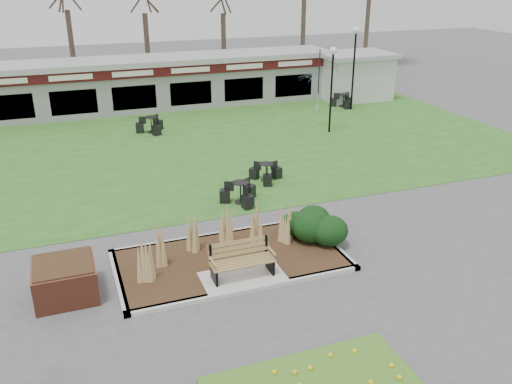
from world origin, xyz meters
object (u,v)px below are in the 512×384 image
object	(u,v)px
lamp_post_mid_right	(332,71)
bistro_set_b	(266,175)
lamp_post_far_right	(355,50)
food_pavilion	(130,84)
service_hut	(355,75)
patio_umbrella	(318,92)
bistro_set_d	(343,102)
bistro_set_c	(241,196)
brick_planter	(65,280)
bistro_set_a	(152,127)
park_bench	(241,259)

from	to	relation	value
lamp_post_mid_right	bistro_set_b	bearing A→B (deg)	-136.45
lamp_post_far_right	food_pavilion	bearing A→B (deg)	159.44
service_hut	lamp_post_mid_right	bearing A→B (deg)	-128.28
lamp_post_far_right	patio_umbrella	distance (m)	4.53
service_hut	bistro_set_d	bearing A→B (deg)	-133.87
bistro_set_c	brick_planter	bearing A→B (deg)	-146.29
patio_umbrella	brick_planter	bearing A→B (deg)	-137.07
bistro_set_a	service_hut	bearing A→B (deg)	13.57
park_bench	lamp_post_far_right	world-z (taller)	lamp_post_far_right
bistro_set_a	lamp_post_far_right	bearing A→B (deg)	3.39
food_pavilion	lamp_post_far_right	world-z (taller)	lamp_post_far_right
park_bench	service_hut	distance (m)	22.32
brick_planter	patio_umbrella	world-z (taller)	patio_umbrella
bistro_set_b	patio_umbrella	bearing A→B (deg)	50.12
service_hut	bistro_set_b	distance (m)	15.38
park_bench	lamp_post_far_right	size ratio (longest dim) A/B	0.37
lamp_post_far_right	patio_umbrella	size ratio (longest dim) A/B	1.66
service_hut	bistro_set_a	bearing A→B (deg)	-166.43
lamp_post_far_right	bistro_set_c	size ratio (longest dim) A/B	3.27
lamp_post_mid_right	patio_umbrella	bearing A→B (deg)	93.93
bistro_set_b	bistro_set_d	size ratio (longest dim) A/B	0.90
food_pavilion	lamp_post_mid_right	xyz separation A→B (m)	(8.59, -8.19, 1.58)
patio_umbrella	park_bench	bearing A→B (deg)	-123.69
bistro_set_b	food_pavilion	bearing A→B (deg)	103.50
lamp_post_mid_right	bistro_set_b	world-z (taller)	lamp_post_mid_right
bistro_set_c	bistro_set_b	bearing A→B (deg)	45.85
food_pavilion	bistro_set_b	distance (m)	13.75
bistro_set_c	bistro_set_d	xyz separation A→B (m)	(10.22, 11.25, 0.00)
lamp_post_mid_right	patio_umbrella	distance (m)	1.77
park_bench	service_hut	world-z (taller)	service_hut
brick_planter	lamp_post_mid_right	size ratio (longest dim) A/B	0.36
park_bench	bistro_set_b	world-z (taller)	park_bench
food_pavilion	lamp_post_far_right	distance (m)	12.88
food_pavilion	park_bench	bearing A→B (deg)	-90.00
service_hut	brick_planter	bearing A→B (deg)	-136.48
lamp_post_mid_right	lamp_post_far_right	world-z (taller)	lamp_post_far_right
bistro_set_d	patio_umbrella	size ratio (longest dim) A/B	0.51
service_hut	lamp_post_mid_right	distance (m)	8.09
bistro_set_b	bistro_set_d	world-z (taller)	bistro_set_d
brick_planter	bistro_set_b	world-z (taller)	brick_planter
food_pavilion	bistro_set_c	size ratio (longest dim) A/B	17.26
park_bench	food_pavilion	size ratio (longest dim) A/B	0.07
lamp_post_mid_right	bistro_set_a	xyz separation A→B (m)	(-8.37, 3.02, -2.77)
service_hut	lamp_post_far_right	xyz separation A→B (m)	(-1.57, -2.51, 1.94)
lamp_post_far_right	bistro_set_b	world-z (taller)	lamp_post_far_right
bistro_set_a	bistro_set_c	distance (m)	9.89
bistro_set_c	lamp_post_far_right	bearing A→B (deg)	45.43
bistro_set_c	patio_umbrella	world-z (taller)	patio_umbrella
brick_planter	patio_umbrella	bearing A→B (deg)	42.93
lamp_post_far_right	bistro_set_a	world-z (taller)	lamp_post_far_right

